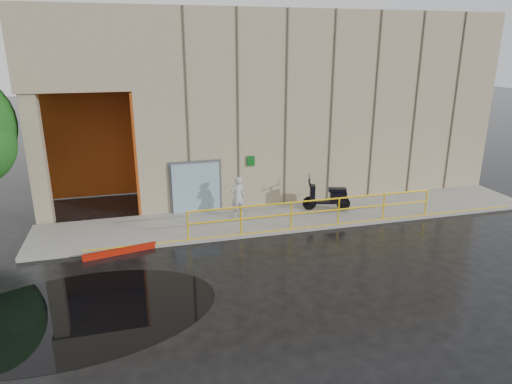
% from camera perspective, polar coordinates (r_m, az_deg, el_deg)
% --- Properties ---
extents(ground, '(120.00, 120.00, 0.00)m').
position_cam_1_polar(ground, '(13.53, -4.58, -11.36)').
color(ground, black).
rests_on(ground, ground).
extents(sidewalk, '(20.00, 3.00, 0.15)m').
position_cam_1_polar(sidewalk, '(18.44, 5.03, -2.98)').
color(sidewalk, gray).
rests_on(sidewalk, ground).
extents(building, '(20.00, 10.17, 8.00)m').
position_cam_1_polar(building, '(23.87, 2.38, 11.99)').
color(building, tan).
rests_on(building, ground).
extents(guardrail, '(9.56, 0.06, 1.03)m').
position_cam_1_polar(guardrail, '(17.14, 7.42, -2.54)').
color(guardrail, yellow).
rests_on(guardrail, sidewalk).
extents(person, '(0.66, 0.49, 1.64)m').
position_cam_1_polar(person, '(17.83, -2.30, -0.61)').
color(person, '#AEAEB3').
rests_on(person, sidewalk).
extents(scooter, '(1.99, 1.16, 1.50)m').
position_cam_1_polar(scooter, '(18.78, 8.94, 0.28)').
color(scooter, black).
rests_on(scooter, sidewalk).
extents(red_curb, '(2.38, 0.68, 0.18)m').
position_cam_1_polar(red_curb, '(15.90, -16.61, -7.12)').
color(red_curb, '#9D1305').
rests_on(red_curb, ground).
extents(puddle, '(7.69, 5.21, 0.01)m').
position_cam_1_polar(puddle, '(12.96, -21.49, -14.06)').
color(puddle, black).
rests_on(puddle, ground).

